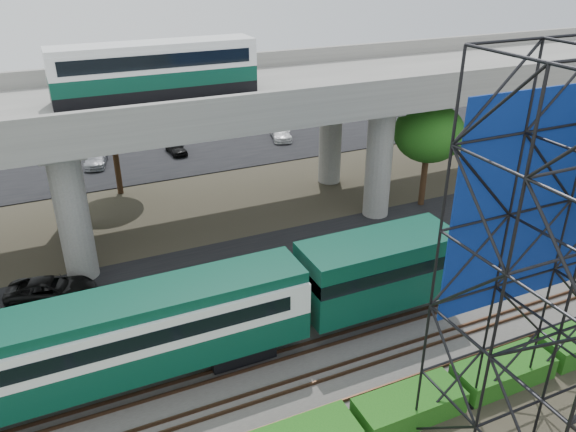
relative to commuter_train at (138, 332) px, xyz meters
name	(u,v)px	position (x,y,z in m)	size (l,w,h in m)	color
ground	(337,359)	(8.56, -2.00, -2.88)	(140.00, 140.00, 0.00)	#474233
ballast_bed	(317,333)	(8.56, 0.00, -2.78)	(90.00, 12.00, 0.20)	slate
service_road	(255,256)	(8.56, 8.50, -2.84)	(90.00, 5.00, 0.08)	black
parking_lot	(167,144)	(8.56, 32.00, -2.84)	(90.00, 18.00, 0.08)	black
harbor_water	(127,94)	(8.56, 54.00, -2.87)	(140.00, 40.00, 0.03)	#40596A
rail_tracks	(317,330)	(8.56, 0.00, -2.60)	(90.00, 9.52, 0.16)	#472D1E
commuter_train	(138,332)	(0.00, 0.00, 0.00)	(29.30, 3.06, 4.30)	black
overpass	(216,106)	(8.27, 14.00, 5.33)	(80.00, 12.00, 12.40)	#9E9B93
hedge_strip	(409,405)	(9.57, -6.30, -2.32)	(34.60, 1.80, 1.20)	#155312
trees	(152,154)	(3.89, 14.17, 2.69)	(40.94, 16.94, 7.69)	#382314
suv	(51,290)	(-3.25, 8.54, -2.16)	(2.13, 4.62, 1.28)	black
parked_cars	(167,140)	(8.53, 31.38, -2.21)	(37.41, 9.40, 1.25)	silver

